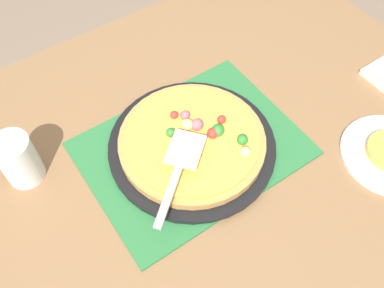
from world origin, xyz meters
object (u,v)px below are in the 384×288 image
(pizza, at_px, (193,140))
(cup_near, at_px, (18,160))
(pizza_pan, at_px, (192,146))

(pizza, relative_size, cup_near, 2.75)
(pizza_pan, distance_m, cup_near, 0.37)
(pizza, bearing_deg, cup_near, -23.83)
(pizza, height_order, cup_near, cup_near)
(pizza, bearing_deg, pizza_pan, -11.17)
(cup_near, bearing_deg, pizza_pan, 156.10)
(pizza_pan, relative_size, pizza, 1.15)
(cup_near, bearing_deg, pizza, 156.17)
(pizza_pan, bearing_deg, pizza, 168.83)
(pizza_pan, xyz_separation_m, cup_near, (0.34, -0.15, 0.05))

